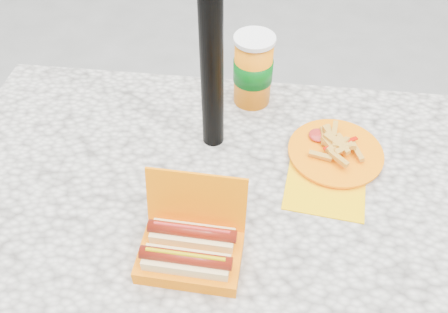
# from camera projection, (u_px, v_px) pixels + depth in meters

# --- Properties ---
(picnic_table) EXTENTS (1.20, 0.80, 0.75)m
(picnic_table) POSITION_uv_depth(u_px,v_px,m) (205.00, 219.00, 1.12)
(picnic_table) COLOR beige
(picnic_table) RESTS_ON ground
(umbrella_pole) EXTENTS (0.05, 0.05, 2.20)m
(umbrella_pole) POSITION_uv_depth(u_px,v_px,m) (210.00, 7.00, 0.89)
(umbrella_pole) COLOR black
(umbrella_pole) RESTS_ON ground
(hotdog_box) EXTENTS (0.20, 0.16, 0.16)m
(hotdog_box) POSITION_uv_depth(u_px,v_px,m) (190.00, 249.00, 0.89)
(hotdog_box) COLOR #FE7800
(hotdog_box) RESTS_ON picnic_table
(fries_plate) EXTENTS (0.23, 0.30, 0.04)m
(fries_plate) POSITION_uv_depth(u_px,v_px,m) (334.00, 153.00, 1.10)
(fries_plate) COLOR #FFBB00
(fries_plate) RESTS_ON picnic_table
(soda_cup) EXTENTS (0.10, 0.10, 0.19)m
(soda_cup) POSITION_uv_depth(u_px,v_px,m) (253.00, 70.00, 1.18)
(soda_cup) COLOR orange
(soda_cup) RESTS_ON picnic_table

